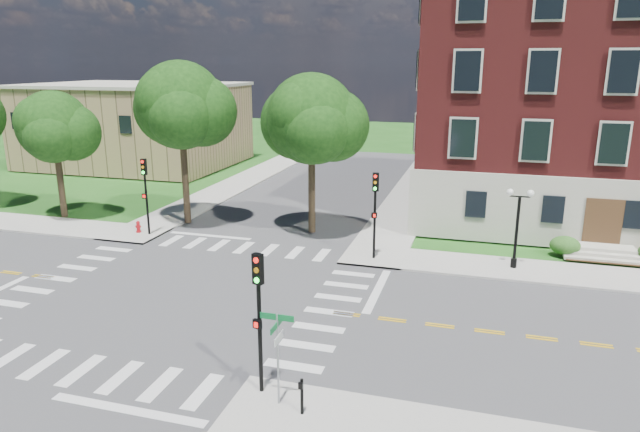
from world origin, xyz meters
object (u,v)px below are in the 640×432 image
(traffic_signal_ne, at_px, (375,204))
(fire_hydrant, at_px, (138,227))
(twin_lamp_west, at_px, (517,224))
(push_button_post, at_px, (302,395))
(street_sign_pole, at_px, (278,341))
(traffic_signal_nw, at_px, (145,187))
(traffic_signal_se, at_px, (259,306))

(traffic_signal_ne, height_order, fire_hydrant, traffic_signal_ne)
(twin_lamp_west, distance_m, push_button_post, 16.98)
(twin_lamp_west, distance_m, street_sign_pole, 16.96)
(traffic_signal_nw, distance_m, fire_hydrant, 2.86)
(traffic_signal_nw, bearing_deg, traffic_signal_se, -47.24)
(twin_lamp_west, height_order, street_sign_pole, twin_lamp_west)
(push_button_post, distance_m, fire_hydrant, 22.27)
(push_button_post, bearing_deg, fire_hydrant, 135.83)
(traffic_signal_se, relative_size, push_button_post, 4.00)
(traffic_signal_se, xyz_separation_m, twin_lamp_west, (8.44, 14.63, -0.66))
(street_sign_pole, bearing_deg, traffic_signal_ne, 89.04)
(push_button_post, relative_size, fire_hydrant, 1.60)
(street_sign_pole, bearing_deg, traffic_signal_nw, 133.46)
(traffic_signal_ne, bearing_deg, twin_lamp_west, 4.77)
(traffic_signal_se, relative_size, twin_lamp_west, 1.13)
(push_button_post, xyz_separation_m, fire_hydrant, (-15.97, 15.51, -0.33))
(traffic_signal_ne, distance_m, push_button_post, 15.07)
(twin_lamp_west, height_order, fire_hydrant, twin_lamp_west)
(traffic_signal_nw, xyz_separation_m, street_sign_pole, (14.24, -15.02, -0.88))
(traffic_signal_nw, bearing_deg, twin_lamp_west, 0.30)
(traffic_signal_ne, xyz_separation_m, push_button_post, (0.63, -14.87, -2.39))
(street_sign_pole, bearing_deg, twin_lamp_west, 63.23)
(traffic_signal_nw, relative_size, street_sign_pole, 1.55)
(twin_lamp_west, bearing_deg, fire_hydrant, 179.92)
(street_sign_pole, bearing_deg, fire_hydrant, 134.85)
(push_button_post, bearing_deg, traffic_signal_nw, 134.52)
(twin_lamp_west, bearing_deg, traffic_signal_ne, -175.23)
(twin_lamp_west, xyz_separation_m, push_button_post, (-6.76, -15.48, -1.73))
(traffic_signal_ne, distance_m, traffic_signal_nw, 14.49)
(traffic_signal_ne, height_order, street_sign_pole, traffic_signal_ne)
(traffic_signal_se, relative_size, fire_hydrant, 6.40)
(push_button_post, bearing_deg, street_sign_pole, 158.49)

